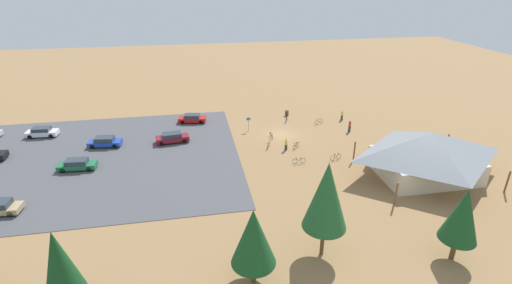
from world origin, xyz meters
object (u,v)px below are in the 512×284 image
at_px(trash_bin, 287,113).
at_px(pine_far_west, 59,263).
at_px(bicycle_black_lone_west, 271,136).
at_px(pine_center, 326,196).
at_px(visitor_near_lot, 342,115).
at_px(visitor_by_pavilion, 286,144).
at_px(bicycle_red_edge_north, 296,146).
at_px(car_white_far_end, 42,132).
at_px(pine_mideast, 253,237).
at_px(car_blue_near_entry, 105,142).
at_px(bicycle_purple_yard_right, 336,157).
at_px(bicycle_green_yard_front, 426,136).
at_px(bike_pavilion, 428,151).
at_px(car_red_by_curb, 192,118).
at_px(lot_sign, 248,122).
at_px(car_green_inner_stall, 77,164).
at_px(pine_far_east, 463,215).
at_px(bicycle_teal_mid_cluster, 299,161).
at_px(bicycle_white_yard_center, 268,146).
at_px(visitor_crossing_yard, 350,126).
at_px(bicycle_blue_near_porch, 286,119).
at_px(bicycle_orange_lone_east, 319,121).
at_px(car_maroon_back_corner, 172,138).

bearing_deg(trash_bin, pine_far_west, 54.78).
bearing_deg(bicycle_black_lone_west, pine_center, 87.28).
xyz_separation_m(visitor_near_lot, visitor_by_pavilion, (11.85, 9.32, -0.01)).
height_order(pine_center, bicycle_red_edge_north, pine_center).
xyz_separation_m(car_white_far_end, visitor_near_lot, (-45.86, 1.63, 0.13)).
xyz_separation_m(bicycle_red_edge_north, visitor_near_lot, (-10.35, -9.06, 0.49)).
bearing_deg(car_white_far_end, pine_center, 135.12).
height_order(pine_far_west, bicycle_black_lone_west, pine_far_west).
relative_size(pine_mideast, pine_center, 0.75).
bearing_deg(car_blue_near_entry, pine_far_west, 94.89).
distance_m(pine_mideast, bicycle_red_edge_north, 25.36).
xyz_separation_m(bicycle_purple_yard_right, bicycle_green_yard_front, (-15.36, -4.01, -0.03)).
relative_size(bike_pavilion, car_red_by_curb, 3.01).
xyz_separation_m(lot_sign, car_green_inner_stall, (22.64, 8.40, -0.70)).
height_order(bicycle_purple_yard_right, visitor_by_pavilion, visitor_by_pavilion).
bearing_deg(pine_far_east, bicycle_green_yard_front, -118.37).
bearing_deg(visitor_near_lot, pine_mideast, 57.48).
bearing_deg(car_white_far_end, bicycle_black_lone_west, 168.76).
xyz_separation_m(bicycle_teal_mid_cluster, bicycle_white_yard_center, (2.86, -5.19, -0.02)).
bearing_deg(pine_center, visitor_crossing_yard, -117.97).
height_order(bicycle_white_yard_center, bicycle_blue_near_porch, bicycle_blue_near_porch).
relative_size(trash_bin, bicycle_black_lone_west, 0.51).
relative_size(bicycle_black_lone_west, bicycle_green_yard_front, 1.13).
xyz_separation_m(pine_far_west, car_red_by_curb, (-9.71, -35.78, -3.66)).
bearing_deg(visitor_near_lot, car_blue_near_entry, 5.71).
distance_m(bicycle_white_yard_center, car_white_far_end, 33.29).
bearing_deg(bicycle_red_edge_north, car_blue_near_entry, -11.89).
bearing_deg(car_red_by_curb, visitor_near_lot, 171.95).
bearing_deg(car_red_by_curb, bicycle_blue_near_porch, 170.81).
bearing_deg(car_blue_near_entry, bicycle_purple_yard_right, 162.03).
relative_size(bike_pavilion, lot_sign, 6.19).
relative_size(pine_center, bicycle_black_lone_west, 5.00).
xyz_separation_m(pine_far_east, visitor_crossing_yard, (-2.71, -27.73, -3.45)).
relative_size(bicycle_red_edge_north, car_green_inner_stall, 0.28).
bearing_deg(bicycle_orange_lone_east, pine_center, 71.21).
bearing_deg(visitor_near_lot, bicycle_black_lone_west, 20.84).
distance_m(pine_mideast, pine_far_west, 13.34).
height_order(bicycle_red_edge_north, visitor_crossing_yard, visitor_crossing_yard).
bearing_deg(car_red_by_curb, pine_center, 106.55).
distance_m(trash_bin, pine_mideast, 37.89).
bearing_deg(car_maroon_back_corner, bicycle_green_yard_front, 171.58).
bearing_deg(bicycle_green_yard_front, visitor_crossing_yard, -24.60).
distance_m(bike_pavilion, bicycle_purple_yard_right, 10.83).
height_order(bicycle_red_edge_north, visitor_by_pavilion, visitor_by_pavilion).
relative_size(lot_sign, pine_far_west, 0.32).
height_order(pine_center, bicycle_white_yard_center, pine_center).
height_order(pine_mideast, car_white_far_end, pine_mideast).
xyz_separation_m(bicycle_red_edge_north, car_white_far_end, (35.51, -10.69, 0.35)).
bearing_deg(bicycle_orange_lone_east, bicycle_white_yard_center, 36.85).
height_order(pine_mideast, pine_center, pine_center).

